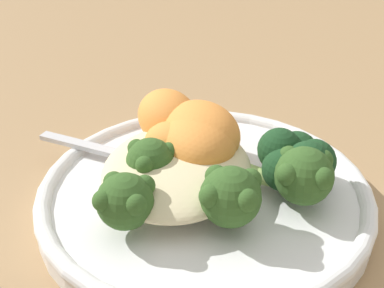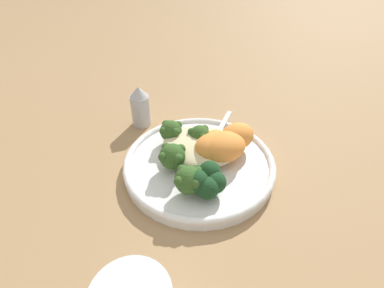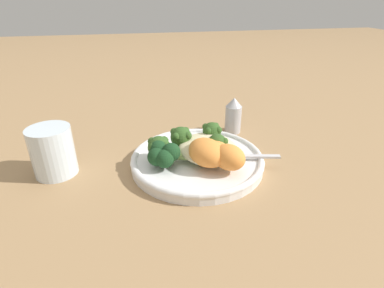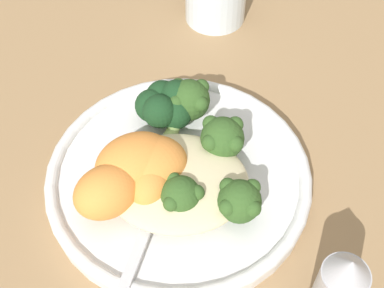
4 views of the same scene
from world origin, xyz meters
The scene contains 15 objects.
ground_plane centered at (0.00, 0.00, 0.00)m, with size 4.00×4.00×0.00m, color #9E7A51.
plate centered at (-0.02, -0.01, 0.01)m, with size 0.24×0.24×0.02m.
quinoa_mound centered at (-0.02, 0.01, 0.03)m, with size 0.12×0.11×0.02m, color beige.
broccoli_stalk_0 centered at (-0.02, 0.02, 0.04)m, with size 0.06×0.07×0.03m.
broccoli_stalk_1 centered at (-0.06, 0.03, 0.04)m, with size 0.10×0.07×0.04m.
broccoli_stalk_2 centered at (-0.05, -0.03, 0.04)m, with size 0.10×0.06×0.04m.
broccoli_stalk_3 centered at (-0.02, -0.07, 0.04)m, with size 0.06×0.12×0.04m.
sweet_potato_chunk_0 centered at (0.01, 0.00, 0.04)m, with size 0.07×0.06×0.04m, color orange.
sweet_potato_chunk_1 centered at (0.04, 0.03, 0.04)m, with size 0.06×0.05×0.04m, color orange.
sweet_potato_chunk_2 centered at (0.01, 0.02, 0.04)m, with size 0.05×0.04×0.03m, color orange.
sweet_potato_chunk_3 centered at (0.02, 0.00, 0.04)m, with size 0.07×0.06×0.04m, color orange.
kale_tuft centered at (0.00, -0.07, 0.04)m, with size 0.06×0.06×0.04m.
spoon centered at (0.01, 0.05, 0.03)m, with size 0.04×0.12×0.01m.
water_glass centered at (-0.04, -0.26, 0.04)m, with size 0.07×0.07×0.09m, color silver.
salt_shaker centered at (-0.14, 0.10, 0.04)m, with size 0.04×0.04×0.08m.
Camera 3 is at (0.45, -0.12, 0.29)m, focal length 28.00 mm.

